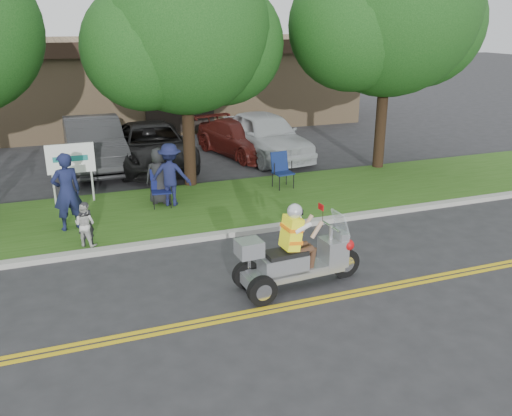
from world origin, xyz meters
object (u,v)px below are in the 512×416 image
object	(u,v)px
parked_car_left	(94,143)
parked_car_right	(240,138)
lawn_chair_b	(281,168)
spectator_adult_left	(67,192)
trike_scooter	(295,259)
parked_car_mid	(152,146)
parked_car_far_right	(265,135)
lawn_chair_a	(161,186)

from	to	relation	value
parked_car_left	parked_car_right	bearing A→B (deg)	-0.75
lawn_chair_b	spectator_adult_left	distance (m)	6.27
trike_scooter	lawn_chair_b	size ratio (longest dim) A/B	2.49
trike_scooter	parked_car_right	world-z (taller)	trike_scooter
parked_car_mid	parked_car_far_right	world-z (taller)	parked_car_far_right
spectator_adult_left	parked_car_left	xyz separation A→B (m)	(1.11, 6.03, -0.19)
spectator_adult_left	parked_car_mid	size ratio (longest dim) A/B	0.35
parked_car_left	parked_car_far_right	bearing A→B (deg)	-7.14
lawn_chair_a	parked_car_mid	size ratio (longest dim) A/B	0.18
parked_car_right	parked_car_mid	bearing A→B (deg)	175.29
trike_scooter	lawn_chair_a	size ratio (longest dim) A/B	2.67
lawn_chair_a	parked_car_mid	xyz separation A→B (m)	(0.58, 4.47, 0.09)
lawn_chair_b	parked_car_far_right	bearing A→B (deg)	69.51
lawn_chair_b	parked_car_far_right	world-z (taller)	parked_car_far_right
lawn_chair_b	parked_car_mid	bearing A→B (deg)	121.92
spectator_adult_left	parked_car_left	world-z (taller)	spectator_adult_left
parked_car_right	parked_car_far_right	xyz separation A→B (m)	(0.72, -0.68, 0.20)
parked_car_mid	lawn_chair_a	bearing A→B (deg)	-96.36
lawn_chair_a	parked_car_right	bearing A→B (deg)	57.51
parked_car_left	parked_car_far_right	xyz separation A→B (m)	(6.00, -0.70, -0.01)
parked_car_left	parked_car_far_right	size ratio (longest dim) A/B	1.05
spectator_adult_left	lawn_chair_a	bearing A→B (deg)	-173.07
lawn_chair_a	lawn_chair_b	size ratio (longest dim) A/B	0.93
parked_car_mid	parked_car_far_right	bearing A→B (deg)	-0.64
lawn_chair_b	parked_car_mid	size ratio (longest dim) A/B	0.19
parked_car_far_right	trike_scooter	bearing A→B (deg)	-112.98
lawn_chair_a	lawn_chair_b	distance (m)	3.73
lawn_chair_b	parked_car_right	bearing A→B (deg)	80.42
lawn_chair_b	spectator_adult_left	world-z (taller)	spectator_adult_left
lawn_chair_b	parked_car_right	world-z (taller)	parked_car_right
spectator_adult_left	parked_car_far_right	distance (m)	8.89
spectator_adult_left	parked_car_far_right	world-z (taller)	spectator_adult_left
parked_car_left	lawn_chair_a	bearing A→B (deg)	-76.23
parked_car_mid	lawn_chair_b	bearing A→B (deg)	-51.19
parked_car_left	parked_car_right	xyz separation A→B (m)	(5.28, -0.02, -0.21)
parked_car_mid	parked_car_right	size ratio (longest dim) A/B	1.21
trike_scooter	parked_car_mid	distance (m)	9.94
trike_scooter	parked_car_left	xyz separation A→B (m)	(-2.77, 10.48, 0.26)
lawn_chair_b	parked_car_right	distance (m)	4.59
parked_car_far_right	parked_car_right	bearing A→B (deg)	132.22
trike_scooter	spectator_adult_left	distance (m)	5.92
lawn_chair_a	parked_car_far_right	size ratio (longest dim) A/B	0.20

